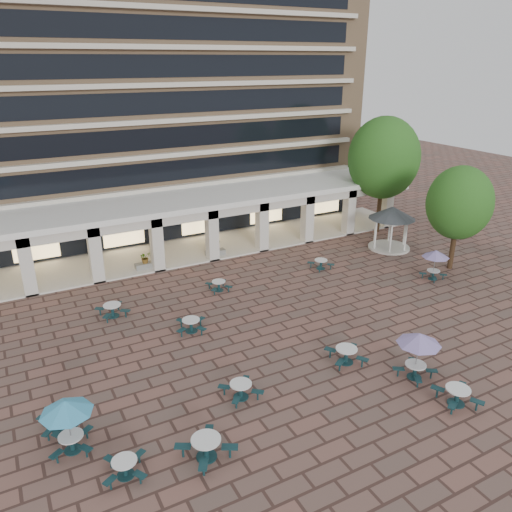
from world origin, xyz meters
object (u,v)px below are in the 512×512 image
object	(u,v)px
picnic_table_0	(125,467)
picnic_table_1	(206,446)
picnic_table_2	(457,395)
planter_left	(145,262)
planter_right	(215,249)
gazebo	(392,217)

from	to	relation	value
picnic_table_0	picnic_table_1	xyz separation A→B (m)	(2.94, -0.55, 0.10)
picnic_table_2	planter_left	world-z (taller)	planter_left
planter_left	planter_right	world-z (taller)	planter_right
picnic_table_1	planter_left	size ratio (longest dim) A/B	1.50
picnic_table_0	planter_left	xyz separation A→B (m)	(6.17, 18.33, 0.16)
picnic_table_0	gazebo	distance (m)	28.07
picnic_table_2	planter_left	xyz separation A→B (m)	(-7.66, 21.10, 0.10)
picnic_table_0	gazebo	size ratio (longest dim) A/B	0.49
gazebo	picnic_table_2	bearing A→B (deg)	-123.52
gazebo	picnic_table_1	bearing A→B (deg)	-147.12
picnic_table_1	picnic_table_0	bearing A→B (deg)	153.82
picnic_table_0	planter_left	size ratio (longest dim) A/B	1.20
picnic_table_0	planter_right	distance (m)	21.69
picnic_table_1	picnic_table_2	world-z (taller)	picnic_table_1
picnic_table_1	planter_right	world-z (taller)	planter_right
gazebo	planter_right	distance (m)	13.99
picnic_table_2	picnic_table_0	bearing A→B (deg)	-174.98
picnic_table_0	gazebo	bearing A→B (deg)	42.44
gazebo	planter_left	world-z (taller)	gazebo
picnic_table_1	planter_left	xyz separation A→B (m)	(3.22, 18.87, 0.06)
planter_left	gazebo	bearing A→B (deg)	-14.94
picnic_table_0	planter_right	size ratio (longest dim) A/B	1.20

